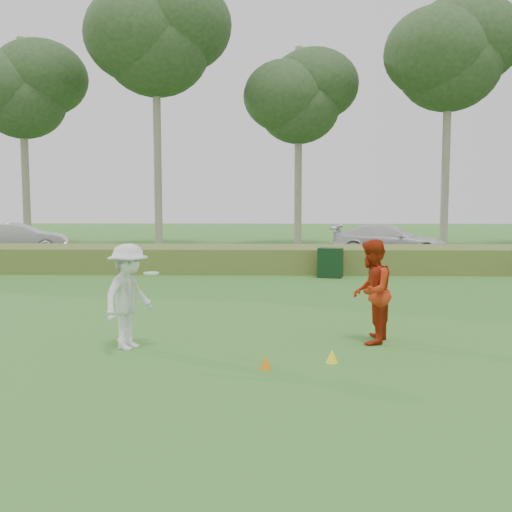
{
  "coord_description": "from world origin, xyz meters",
  "views": [
    {
      "loc": [
        0.31,
        -9.36,
        2.56
      ],
      "look_at": [
        0.0,
        4.0,
        1.3
      ],
      "focal_mm": 40.0,
      "sensor_mm": 36.0,
      "label": 1
    }
  ],
  "objects_px": {
    "cone_yellow": "(332,356)",
    "utility_cabinet": "(330,263)",
    "player_white": "(129,296)",
    "player_red": "(371,291)",
    "cone_orange": "(266,362)",
    "car_mid": "(18,239)",
    "car_right": "(389,241)"
  },
  "relations": [
    {
      "from": "cone_yellow",
      "to": "utility_cabinet",
      "type": "height_order",
      "value": "utility_cabinet"
    },
    {
      "from": "player_white",
      "to": "utility_cabinet",
      "type": "relative_size",
      "value": 1.83
    },
    {
      "from": "player_red",
      "to": "cone_orange",
      "type": "distance_m",
      "value": 2.68
    },
    {
      "from": "player_white",
      "to": "utility_cabinet",
      "type": "height_order",
      "value": "player_white"
    },
    {
      "from": "cone_yellow",
      "to": "car_mid",
      "type": "relative_size",
      "value": 0.05
    },
    {
      "from": "player_red",
      "to": "player_white",
      "type": "bearing_deg",
      "value": -63.18
    },
    {
      "from": "car_mid",
      "to": "car_right",
      "type": "height_order",
      "value": "car_right"
    },
    {
      "from": "player_red",
      "to": "car_mid",
      "type": "relative_size",
      "value": 0.42
    },
    {
      "from": "car_mid",
      "to": "car_right",
      "type": "relative_size",
      "value": 0.88
    },
    {
      "from": "utility_cabinet",
      "to": "car_mid",
      "type": "xyz_separation_m",
      "value": [
        -14.28,
        7.97,
        0.31
      ]
    },
    {
      "from": "utility_cabinet",
      "to": "car_right",
      "type": "distance_m",
      "value": 7.4
    },
    {
      "from": "player_white",
      "to": "player_red",
      "type": "distance_m",
      "value": 4.34
    },
    {
      "from": "utility_cabinet",
      "to": "car_right",
      "type": "height_order",
      "value": "car_right"
    },
    {
      "from": "cone_yellow",
      "to": "car_right",
      "type": "relative_size",
      "value": 0.04
    },
    {
      "from": "player_white",
      "to": "player_red",
      "type": "height_order",
      "value": "player_red"
    },
    {
      "from": "car_right",
      "to": "player_white",
      "type": "bearing_deg",
      "value": 169.94
    },
    {
      "from": "player_white",
      "to": "car_mid",
      "type": "height_order",
      "value": "player_white"
    },
    {
      "from": "player_white",
      "to": "car_mid",
      "type": "relative_size",
      "value": 0.41
    },
    {
      "from": "utility_cabinet",
      "to": "cone_orange",
      "type": "bearing_deg",
      "value": -84.94
    },
    {
      "from": "player_red",
      "to": "cone_orange",
      "type": "height_order",
      "value": "player_red"
    },
    {
      "from": "player_white",
      "to": "utility_cabinet",
      "type": "distance_m",
      "value": 10.64
    },
    {
      "from": "cone_orange",
      "to": "utility_cabinet",
      "type": "relative_size",
      "value": 0.2
    },
    {
      "from": "player_red",
      "to": "utility_cabinet",
      "type": "bearing_deg",
      "value": -161.38
    },
    {
      "from": "utility_cabinet",
      "to": "car_mid",
      "type": "height_order",
      "value": "car_mid"
    },
    {
      "from": "player_red",
      "to": "utility_cabinet",
      "type": "height_order",
      "value": "player_red"
    },
    {
      "from": "utility_cabinet",
      "to": "car_mid",
      "type": "relative_size",
      "value": 0.22
    },
    {
      "from": "cone_yellow",
      "to": "car_mid",
      "type": "xyz_separation_m",
      "value": [
        -13.2,
        18.39,
        0.7
      ]
    },
    {
      "from": "car_mid",
      "to": "cone_yellow",
      "type": "bearing_deg",
      "value": -160.36
    },
    {
      "from": "cone_orange",
      "to": "car_mid",
      "type": "relative_size",
      "value": 0.05
    },
    {
      "from": "player_white",
      "to": "cone_orange",
      "type": "xyz_separation_m",
      "value": [
        2.4,
        -1.18,
        -0.82
      ]
    },
    {
      "from": "player_white",
      "to": "cone_orange",
      "type": "relative_size",
      "value": 8.99
    },
    {
      "from": "cone_yellow",
      "to": "utility_cabinet",
      "type": "distance_m",
      "value": 10.49
    }
  ]
}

